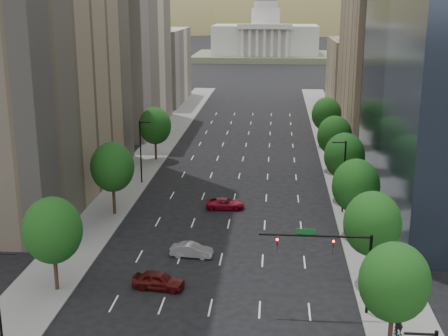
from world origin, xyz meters
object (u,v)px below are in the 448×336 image
(capitol, at_px, (265,39))
(cyclist, at_px, (398,332))
(car_silver, at_px, (192,250))
(traffic_signal, at_px, (339,255))
(car_maroon, at_px, (159,280))
(car_red_far, at_px, (225,204))

(capitol, height_order, cyclist, capitol)
(car_silver, bearing_deg, traffic_signal, -122.30)
(car_maroon, relative_size, cyclist, 1.90)
(traffic_signal, height_order, capitol, capitol)
(car_silver, distance_m, car_red_far, 15.08)
(car_red_far, bearing_deg, capitol, -4.92)
(capitol, bearing_deg, cyclist, -86.23)
(traffic_signal, height_order, cyclist, traffic_signal)
(car_maroon, bearing_deg, car_red_far, -3.44)
(car_maroon, bearing_deg, car_silver, -8.24)
(traffic_signal, bearing_deg, capitol, 92.74)
(traffic_signal, xyz_separation_m, cyclist, (4.22, -4.31, -4.19))
(car_red_far, bearing_deg, cyclist, -156.91)
(car_red_far, distance_m, cyclist, 33.49)
(car_maroon, distance_m, car_red_far, 22.58)
(car_silver, relative_size, cyclist, 1.72)
(car_maroon, xyz_separation_m, car_silver, (2.00, 7.27, -0.10))
(capitol, xyz_separation_m, car_silver, (-3.00, -209.31, -7.87))
(capitol, distance_m, car_red_far, 194.55)
(car_silver, height_order, cyclist, cyclist)
(traffic_signal, height_order, car_red_far, traffic_signal)
(traffic_signal, distance_m, cyclist, 7.34)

